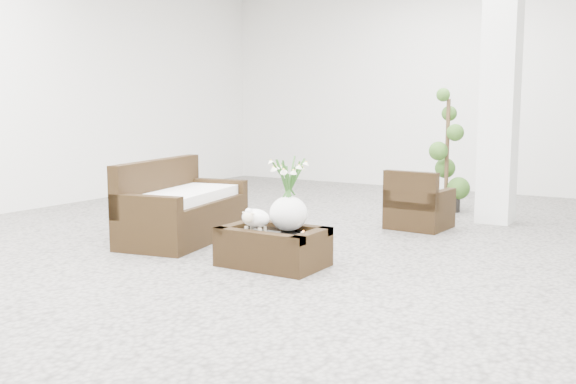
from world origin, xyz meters
The scene contains 9 objects.
ground centered at (0.00, 0.00, 0.00)m, with size 11.00×11.00×0.00m, color gray.
column centered at (1.20, 2.80, 1.75)m, with size 0.40×0.40×3.50m, color white.
coffee_table centered at (0.07, -0.47, 0.16)m, with size 0.90×0.60×0.31m, color black.
sheep_figurine centered at (-0.05, -0.57, 0.42)m, with size 0.28×0.23×0.21m, color white.
planter_narcissus centered at (0.17, -0.37, 0.71)m, with size 0.44×0.44×0.80m, color white, non-canonical shape.
tealight centered at (0.37, -0.45, 0.33)m, with size 0.04×0.04×0.03m, color white.
armchair centered at (0.54, 1.94, 0.34)m, with size 0.64×0.62×0.69m, color black.
loveseat centered at (-1.36, 0.00, 0.42)m, with size 1.59×0.76×0.85m, color black.
topiary centered at (0.41, 3.30, 0.81)m, with size 0.43×0.43×1.61m, color #2B4D18, non-canonical shape.
Camera 1 is at (3.20, -5.31, 1.44)m, focal length 41.07 mm.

